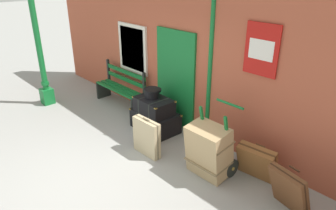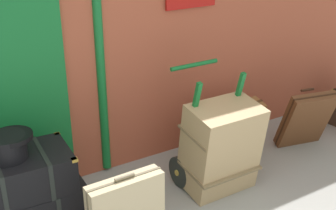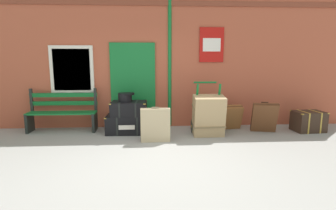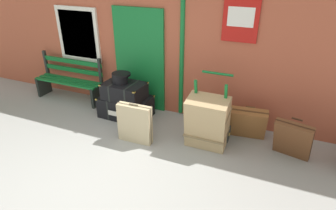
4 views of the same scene
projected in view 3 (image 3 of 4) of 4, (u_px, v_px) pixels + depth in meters
name	position (u px, v px, depth m)	size (l,w,h in m)	color
ground_plane	(154.00, 163.00, 4.55)	(60.00, 60.00, 0.00)	gray
brick_facade	(152.00, 63.00, 6.83)	(10.40, 0.35, 3.20)	#AD5138
platform_bench	(63.00, 113.00, 6.47)	(1.60, 0.43, 1.01)	#146B2D
steamer_trunk_base	(129.00, 124.00, 6.37)	(1.03, 0.70, 0.43)	black
steamer_trunk_middle	(129.00, 108.00, 6.27)	(0.83, 0.59, 0.33)	black
round_hatbox	(125.00, 97.00, 6.23)	(0.38, 0.33, 0.20)	black
porters_trolley	(207.00, 122.00, 6.27)	(0.71, 0.66, 1.18)	black
large_brown_trunk	(209.00, 115.00, 6.06)	(0.70, 0.55, 0.93)	tan
suitcase_charcoal	(155.00, 125.00, 5.66)	(0.62, 0.17, 0.74)	tan
suitcase_olive	(264.00, 118.00, 6.32)	(0.63, 0.49, 0.73)	brown
suitcase_slate	(229.00, 117.00, 6.63)	(0.67, 0.43, 0.61)	brown
corner_trunk	(308.00, 121.00, 6.48)	(0.73, 0.55, 0.49)	#332319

